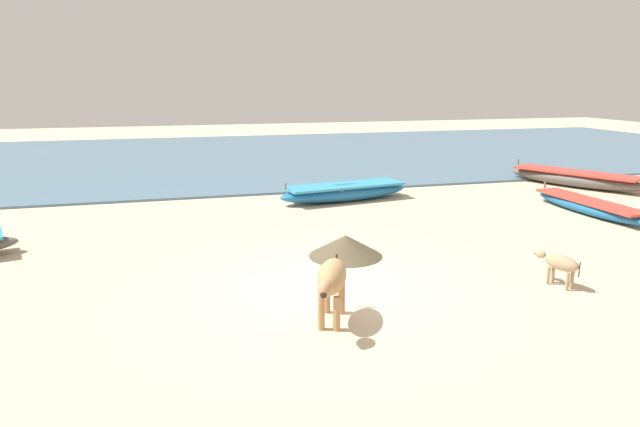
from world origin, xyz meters
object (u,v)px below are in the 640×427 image
Objects in this scene: fishing_boat_1 at (589,206)px; calf_near_dun at (560,263)px; fishing_boat_0 at (345,192)px; fishing_boat_3 at (575,178)px; cow_adult_tan at (331,280)px.

calf_near_dun is at bearing 132.96° from fishing_boat_1.
fishing_boat_1 is at bearing 141.47° from fishing_boat_0.
calf_near_dun is at bearing 110.98° from fishing_boat_3.
fishing_boat_0 is at bearing 62.73° from fishing_boat_3.
fishing_boat_3 is at bearing -36.81° from fishing_boat_1.
calf_near_dun is (1.62, -8.29, 0.15)m from fishing_boat_0.
calf_near_dun is (-7.32, -8.40, 0.14)m from fishing_boat_3.
fishing_boat_3 is (2.56, 3.67, 0.08)m from fishing_boat_1.
cow_adult_tan is (-3.00, -8.72, 0.43)m from fishing_boat_0.
fishing_boat_0 is 0.94× the size of fishing_boat_3.
fishing_boat_1 is 0.87× the size of fishing_boat_3.
fishing_boat_3 is at bearing 171.34° from fishing_boat_0.
fishing_boat_3 reaches higher than fishing_boat_0.
fishing_boat_1 is 4.52× the size of calf_near_dun.
fishing_boat_1 is at bearing -63.25° from calf_near_dun.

